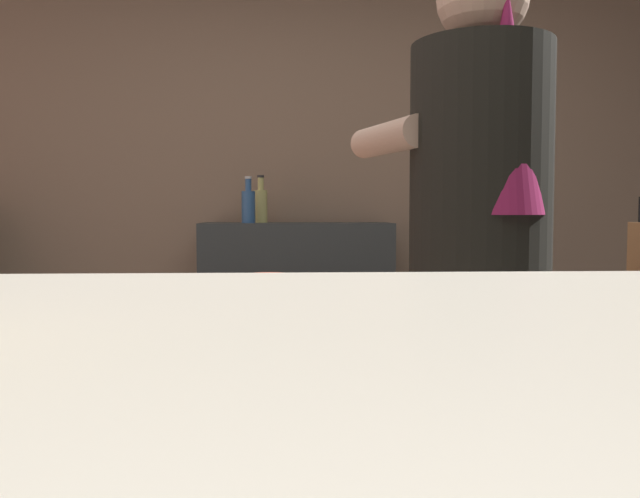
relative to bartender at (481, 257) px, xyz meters
The scene contains 8 objects.
wall_back 2.07m from the bartender, 99.82° to the left, with size 5.20×0.10×2.70m, color #957A61.
prep_counter 0.73m from the bartender, 89.86° to the left, with size 2.10×0.60×0.89m, color brown.
back_shelf 1.85m from the bartender, 103.74° to the left, with size 0.96×0.36×1.06m, color #353B3C.
bartender is the anchor object (origin of this frame).
mixing_bowl 0.66m from the bartender, 144.20° to the left, with size 0.16×0.16×0.05m, color #D14935.
chefs_knife 0.51m from the bartender, 55.61° to the left, with size 0.24×0.03×0.01m, color silver.
bottle_soy 1.81m from the bartender, 111.53° to the left, with size 0.07×0.07×0.23m.
bottle_vinegar 1.90m from the bartender, 108.65° to the left, with size 0.07×0.07×0.24m.
Camera 1 is at (-0.12, -1.38, 1.12)m, focal length 36.68 mm.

